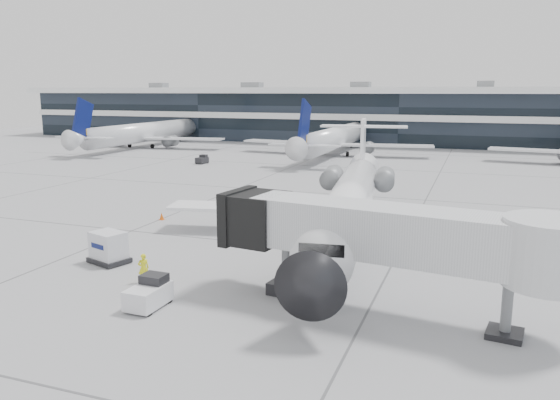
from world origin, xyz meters
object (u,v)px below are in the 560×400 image
at_px(baggage_tug, 149,293).
at_px(cargo_uld, 109,248).
at_px(regional_jet, 349,201).
at_px(jet_bridge, 403,236).
at_px(ramp_worker, 144,268).

relative_size(baggage_tug, cargo_uld, 0.88).
height_order(regional_jet, baggage_tug, regional_jet).
bearing_deg(cargo_uld, baggage_tug, -21.49).
bearing_deg(jet_bridge, ramp_worker, -171.14).
height_order(ramp_worker, cargo_uld, cargo_uld).
bearing_deg(baggage_tug, regional_jet, 70.32).
distance_m(regional_jet, baggage_tug, 17.63).
bearing_deg(cargo_uld, regional_jet, 59.31).
bearing_deg(cargo_uld, jet_bridge, 11.17).
distance_m(jet_bridge, baggage_tug, 12.67).
distance_m(jet_bridge, cargo_uld, 18.56).
bearing_deg(regional_jet, jet_bridge, -75.09).
bearing_deg(ramp_worker, jet_bridge, 138.11).
relative_size(regional_jet, jet_bridge, 2.02).
bearing_deg(jet_bridge, cargo_uld, -178.58).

